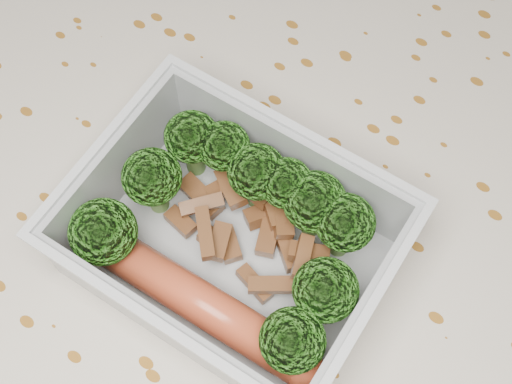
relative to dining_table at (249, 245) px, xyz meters
The scene contains 6 objects.
dining_table is the anchor object (origin of this frame).
tablecloth 0.05m from the dining_table, ahead, with size 1.46×0.96×0.19m.
lunch_container 0.12m from the dining_table, 67.33° to the right, with size 0.19×0.15×0.06m.
broccoli_florets 0.13m from the dining_table, 57.83° to the right, with size 0.16×0.12×0.06m.
meat_pile 0.11m from the dining_table, 59.80° to the right, with size 0.11×0.07×0.03m.
sausage 0.14m from the dining_table, 74.29° to the right, with size 0.16×0.03×0.02m.
Camera 1 is at (0.12, -0.16, 1.17)m, focal length 50.00 mm.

